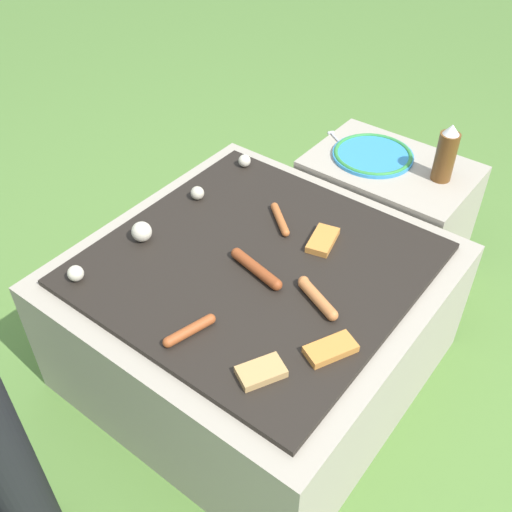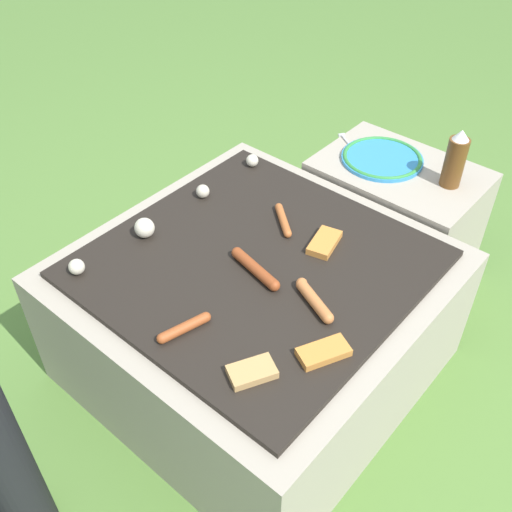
% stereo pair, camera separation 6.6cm
% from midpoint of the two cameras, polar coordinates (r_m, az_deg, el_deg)
% --- Properties ---
extents(ground_plane, '(14.00, 14.00, 0.00)m').
position_cam_midpoint_polar(ground_plane, '(1.96, -0.97, -10.15)').
color(ground_plane, '#567F38').
extents(grill, '(0.94, 0.94, 0.44)m').
position_cam_midpoint_polar(grill, '(1.80, -1.05, -5.82)').
color(grill, '#A89E8C').
rests_on(grill, ground_plane).
extents(side_ledge, '(0.38, 0.54, 0.44)m').
position_cam_midpoint_polar(side_ledge, '(2.20, 11.19, 3.73)').
color(side_ledge, '#A89E8C').
rests_on(side_ledge, ground_plane).
extents(sausage_front_left, '(0.08, 0.15, 0.03)m').
position_cam_midpoint_polar(sausage_front_left, '(1.52, 4.63, -4.05)').
color(sausage_front_left, '#C6753D').
rests_on(sausage_front_left, grill).
extents(sausage_back_center, '(0.06, 0.19, 0.03)m').
position_cam_midpoint_polar(sausage_back_center, '(1.60, -1.18, -1.23)').
color(sausage_back_center, '#93421E').
rests_on(sausage_back_center, grill).
extents(sausage_back_right, '(0.14, 0.06, 0.03)m').
position_cam_midpoint_polar(sausage_back_right, '(1.46, -7.63, -7.06)').
color(sausage_back_right, '#A34C23').
rests_on(sausage_back_right, grill).
extents(sausage_front_center, '(0.11, 0.12, 0.02)m').
position_cam_midpoint_polar(sausage_front_center, '(1.77, 1.23, 3.51)').
color(sausage_front_center, '#B7602D').
rests_on(sausage_front_center, grill).
extents(bread_slice_left, '(0.12, 0.11, 0.02)m').
position_cam_midpoint_polar(bread_slice_left, '(1.37, -0.91, -10.99)').
color(bread_slice_left, tan).
rests_on(bread_slice_left, grill).
extents(bread_slice_right, '(0.14, 0.11, 0.02)m').
position_cam_midpoint_polar(bread_slice_right, '(1.42, 5.79, -8.84)').
color(bread_slice_right, '#D18438').
rests_on(bread_slice_right, grill).
extents(bread_slice_center, '(0.13, 0.09, 0.02)m').
position_cam_midpoint_polar(bread_slice_center, '(1.70, 5.28, 1.50)').
color(bread_slice_center, '#D18438').
rests_on(bread_slice_center, grill).
extents(mushroom_row, '(0.75, 0.07, 0.06)m').
position_cam_midpoint_polar(mushroom_row, '(1.78, -10.20, 3.53)').
color(mushroom_row, beige).
rests_on(mushroom_row, grill).
extents(plate_colorful, '(0.28, 0.28, 0.02)m').
position_cam_midpoint_polar(plate_colorful, '(2.10, 10.18, 9.47)').
color(plate_colorful, '#338CCC').
rests_on(plate_colorful, side_ledge).
extents(condiment_bottle, '(0.06, 0.06, 0.20)m').
position_cam_midpoint_polar(condiment_bottle, '(1.99, 16.74, 9.28)').
color(condiment_bottle, brown).
rests_on(condiment_bottle, side_ledge).
extents(fork_utensil, '(0.12, 0.18, 0.01)m').
position_cam_midpoint_polar(fork_utensil, '(2.15, 7.23, 10.52)').
color(fork_utensil, silver).
rests_on(fork_utensil, side_ledge).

